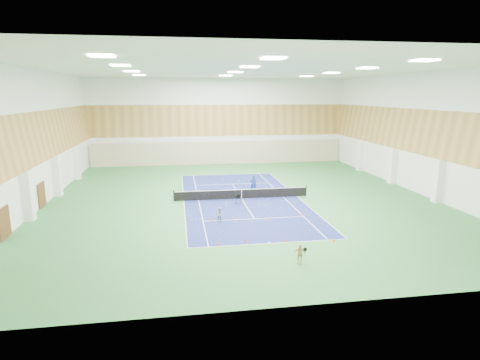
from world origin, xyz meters
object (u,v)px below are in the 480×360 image
(child_apron, at_px, (300,254))
(child_court, at_px, (220,215))
(tennis_net, at_px, (242,193))
(coach, at_px, (253,183))
(ball_cart, at_px, (238,200))

(child_apron, bearing_deg, child_court, 137.35)
(tennis_net, height_order, coach, coach)
(child_court, bearing_deg, child_apron, -72.02)
(tennis_net, height_order, child_court, child_court)
(coach, height_order, ball_cart, coach)
(coach, relative_size, child_court, 1.53)
(child_court, xyz_separation_m, child_apron, (3.80, -8.64, 0.02))
(child_court, xyz_separation_m, ball_cart, (2.18, 4.82, -0.15))
(tennis_net, xyz_separation_m, ball_cart, (-0.60, -1.81, -0.13))
(coach, relative_size, child_apron, 1.47)
(coach, xyz_separation_m, ball_cart, (-2.24, -4.48, -0.45))
(ball_cart, bearing_deg, child_apron, -60.43)
(tennis_net, distance_m, ball_cart, 1.91)
(child_apron, distance_m, ball_cart, 13.57)
(coach, height_order, child_court, coach)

